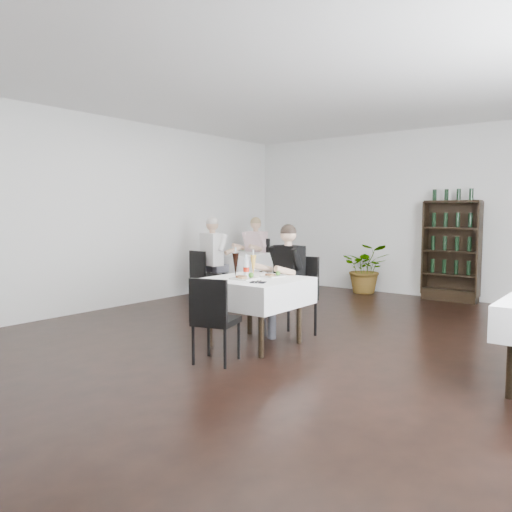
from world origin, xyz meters
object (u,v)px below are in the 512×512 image
Objects in this scene: main_table at (255,291)px; potted_tree at (366,268)px; diner_main at (284,271)px; wine_shelf at (451,252)px.

potted_tree is (-0.60, 4.20, -0.15)m from main_table.
diner_main is at bearing 92.73° from main_table.
wine_shelf is 1.87× the size of potted_tree.
diner_main is (-0.93, -3.69, -0.05)m from wine_shelf.
wine_shelf reaches higher than diner_main.
wine_shelf reaches higher than main_table.
potted_tree is at bearing -175.65° from wine_shelf.
diner_main is at bearing -80.88° from potted_tree.
main_table is (-0.90, -4.31, -0.23)m from wine_shelf.
wine_shelf is 4.41m from main_table.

